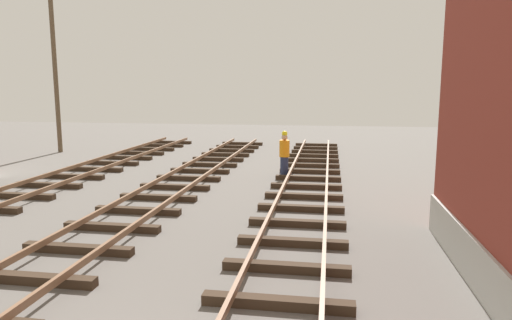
# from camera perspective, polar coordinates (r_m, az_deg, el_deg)

# --- Properties ---
(utility_pole_far) EXTENTS (1.80, 0.24, 9.09)m
(utility_pole_far) POSITION_cam_1_polar(r_m,az_deg,el_deg) (27.49, -23.62, 10.73)
(utility_pole_far) COLOR brown
(utility_pole_far) RESTS_ON ground
(track_worker_foreground) EXTENTS (0.40, 0.40, 1.87)m
(track_worker_foreground) POSITION_cam_1_polar(r_m,az_deg,el_deg) (18.16, 3.53, 0.66)
(track_worker_foreground) COLOR #262D4C
(track_worker_foreground) RESTS_ON ground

